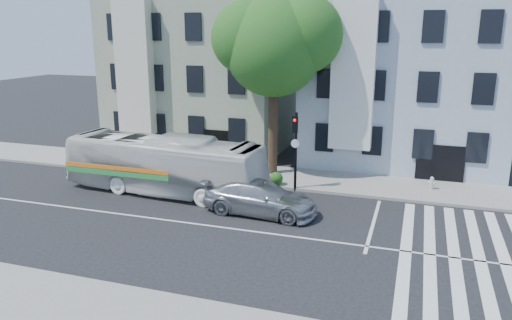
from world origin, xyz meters
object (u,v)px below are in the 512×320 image
at_px(sedan, 260,197).
at_px(fire_hydrant, 432,183).
at_px(traffic_signal, 295,141).
at_px(bus, 164,165).

height_order(sedan, fire_hydrant, sedan).
height_order(sedan, traffic_signal, traffic_signal).
relative_size(bus, sedan, 2.04).
height_order(bus, fire_hydrant, bus).
distance_m(sedan, fire_hydrant, 9.79).
bearing_deg(sedan, fire_hydrant, -48.98).
bearing_deg(bus, fire_hydrant, -66.52).
xyz_separation_m(traffic_signal, fire_hydrant, (7.00, 2.24, -2.26)).
xyz_separation_m(bus, sedan, (5.74, -1.32, -0.76)).
relative_size(bus, traffic_signal, 2.59).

